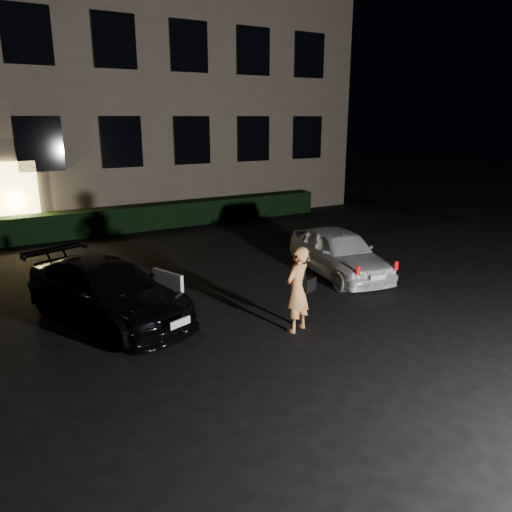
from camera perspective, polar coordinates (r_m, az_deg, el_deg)
ground at (r=8.88m, az=6.50°, el=-10.01°), size 80.00×80.00×0.00m
building at (r=21.99m, az=-18.80°, el=20.49°), size 20.00×8.11×12.00m
hedge at (r=17.87m, az=-14.15°, el=4.15°), size 15.00×0.70×0.85m
sedan at (r=10.05m, az=-16.61°, el=-3.87°), size 2.88×4.36×1.17m
hatch at (r=12.55m, az=9.49°, el=0.44°), size 1.95×3.63×1.18m
man at (r=9.12m, az=4.78°, el=-3.78°), size 0.75×0.57×1.61m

